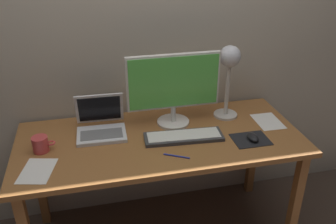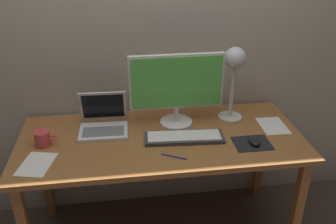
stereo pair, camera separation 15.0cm
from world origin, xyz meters
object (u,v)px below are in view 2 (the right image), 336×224
object	(u,v)px
pen	(174,156)
mouse	(254,141)
laptop	(103,119)
monitor	(177,86)
keyboard_main	(184,137)
coffee_mug	(43,138)
desk_lamp	(234,68)

from	to	relation	value
pen	mouse	bearing A→B (deg)	8.08
laptop	mouse	xyz separation A→B (m)	(0.81, -0.29, -0.04)
monitor	pen	distance (m)	0.43
laptop	keyboard_main	bearing A→B (deg)	-22.58
monitor	keyboard_main	xyz separation A→B (m)	(0.01, -0.19, -0.23)
coffee_mug	pen	xyz separation A→B (m)	(0.68, -0.21, -0.04)
mouse	pen	size ratio (longest dim) A/B	0.69
coffee_mug	keyboard_main	bearing A→B (deg)	-3.43
keyboard_main	pen	bearing A→B (deg)	-116.15
monitor	mouse	world-z (taller)	monitor
monitor	coffee_mug	distance (m)	0.79
laptop	mouse	size ratio (longest dim) A/B	2.94
monitor	keyboard_main	size ratio (longest dim) A/B	1.21
laptop	pen	world-z (taller)	laptop
mouse	pen	distance (m)	0.46
laptop	desk_lamp	world-z (taller)	desk_lamp
desk_lamp	coffee_mug	xyz separation A→B (m)	(-1.09, -0.16, -0.28)
desk_lamp	coffee_mug	size ratio (longest dim) A/B	3.82
monitor	laptop	size ratio (longest dim) A/B	1.93
coffee_mug	pen	distance (m)	0.72
laptop	pen	bearing A→B (deg)	-44.24
keyboard_main	laptop	size ratio (longest dim) A/B	1.59
mouse	pen	bearing A→B (deg)	-171.92
laptop	mouse	distance (m)	0.86
desk_lamp	mouse	distance (m)	0.44
keyboard_main	laptop	xyz separation A→B (m)	(-0.44, 0.18, 0.05)
laptop	pen	distance (m)	0.51
coffee_mug	monitor	bearing A→B (deg)	10.59
desk_lamp	mouse	world-z (taller)	desk_lamp
laptop	coffee_mug	distance (m)	0.35
keyboard_main	coffee_mug	size ratio (longest dim) A/B	3.78
keyboard_main	laptop	distance (m)	0.48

